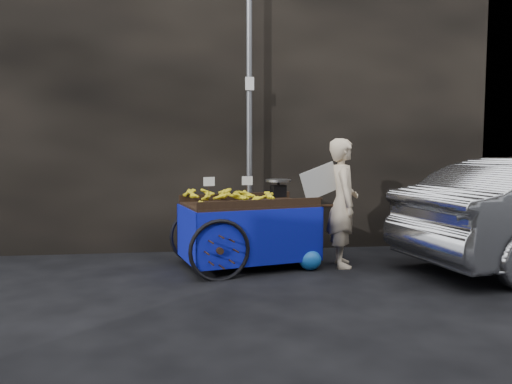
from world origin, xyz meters
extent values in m
plane|color=black|center=(0.00, 0.00, 0.00)|extent=(80.00, 80.00, 0.00)
cube|color=black|center=(-1.00, 2.60, 2.50)|extent=(11.00, 2.00, 5.00)
cylinder|color=slate|center=(0.30, 1.30, 2.00)|extent=(0.08, 0.08, 4.00)
cube|color=white|center=(0.30, 1.25, 2.40)|extent=(0.12, 0.02, 0.18)
cube|color=black|center=(0.20, 0.57, 0.79)|extent=(1.76, 1.33, 0.06)
cube|color=black|center=(0.09, 1.02, 0.85)|extent=(1.53, 0.41, 0.10)
cube|color=black|center=(0.31, 0.12, 0.85)|extent=(1.53, 0.41, 0.10)
cube|color=black|center=(0.96, 0.35, 0.39)|extent=(0.06, 0.06, 0.79)
cube|color=black|center=(0.77, 1.12, 0.39)|extent=(0.06, 0.06, 0.79)
cylinder|color=black|center=(1.29, 0.44, 0.79)|extent=(0.49, 0.16, 0.04)
cylinder|color=black|center=(1.11, 1.20, 0.79)|extent=(0.49, 0.16, 0.04)
torus|color=black|center=(-0.20, -0.07, 0.34)|extent=(0.73, 0.22, 0.74)
torus|color=black|center=(-0.45, 0.96, 0.34)|extent=(0.73, 0.22, 0.74)
cylinder|color=black|center=(-0.32, 0.44, 0.34)|extent=(0.31, 1.08, 0.05)
cube|color=#081F9A|center=(0.32, 0.08, 0.45)|extent=(1.57, 0.40, 0.67)
cube|color=#081F9A|center=(0.08, 1.06, 0.45)|extent=(1.57, 0.40, 0.67)
cube|color=#081F9A|center=(-0.57, 0.38, 0.45)|extent=(0.26, 1.00, 0.67)
cube|color=#081F9A|center=(0.97, 0.76, 0.45)|extent=(0.26, 1.00, 0.67)
cube|color=black|center=(0.62, 0.72, 0.95)|extent=(0.20, 0.18, 0.16)
cylinder|color=silver|center=(0.62, 0.72, 1.09)|extent=(0.40, 0.40, 0.03)
cube|color=white|center=(-0.30, 0.34, 1.11)|extent=(0.14, 0.04, 0.11)
cube|color=white|center=(0.18, 0.45, 1.11)|extent=(0.14, 0.04, 0.11)
imported|color=beige|center=(1.40, 0.43, 0.82)|extent=(0.47, 0.64, 1.63)
cube|color=beige|center=(1.08, 0.36, 1.10)|extent=(0.56, 0.20, 0.50)
ellipsoid|color=blue|center=(0.94, 0.26, 0.13)|extent=(0.28, 0.22, 0.25)
camera|label=1|loc=(-0.49, -5.69, 1.51)|focal=35.00mm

